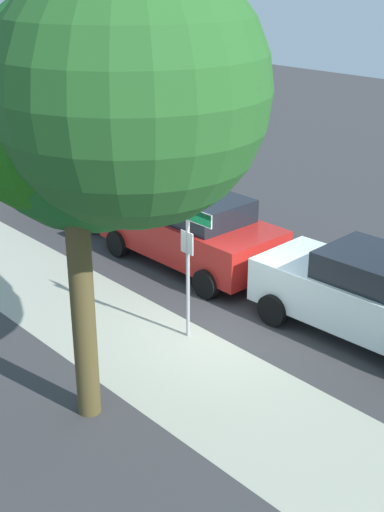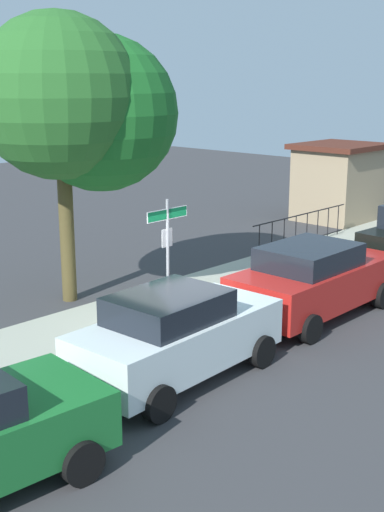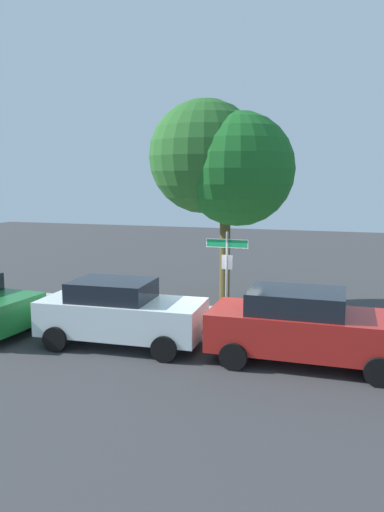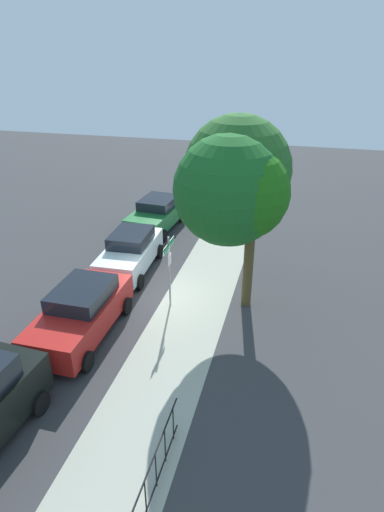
{
  "view_description": "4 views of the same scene",
  "coord_description": "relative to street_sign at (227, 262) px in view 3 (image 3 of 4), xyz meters",
  "views": [
    {
      "loc": [
        -8.34,
        8.15,
        6.57
      ],
      "look_at": [
        -0.27,
        0.83,
        1.96
      ],
      "focal_mm": 48.62,
      "sensor_mm": 36.0,
      "label": 1
    },
    {
      "loc": [
        -10.18,
        -10.34,
        5.41
      ],
      "look_at": [
        0.49,
        -0.2,
        1.58
      ],
      "focal_mm": 47.77,
      "sensor_mm": 36.0,
      "label": 2
    },
    {
      "loc": [
        3.73,
        -13.55,
        4.29
      ],
      "look_at": [
        -0.66,
        0.16,
        2.1
      ],
      "focal_mm": 35.16,
      "sensor_mm": 36.0,
      "label": 3
    },
    {
      "loc": [
        13.13,
        4.6,
        8.81
      ],
      "look_at": [
        0.46,
        1.29,
        2.24
      ],
      "focal_mm": 29.4,
      "sensor_mm": 36.0,
      "label": 4
    }
  ],
  "objects": [
    {
      "name": "car_red",
      "position": [
        2.48,
        -2.32,
        -1.03
      ],
      "size": [
        4.6,
        2.13,
        1.74
      ],
      "rotation": [
        0.0,
        0.0,
        0.01
      ],
      "color": "red",
      "rests_on": "ground_plane"
    },
    {
      "name": "sidewalk_strip",
      "position": [
        1.68,
        0.9,
        -1.91
      ],
      "size": [
        24.0,
        2.6,
        0.0
      ],
      "primitive_type": "cube",
      "color": "#A6A896",
      "rests_on": "ground_plane"
    },
    {
      "name": "ground_plane",
      "position": [
        -0.32,
        -0.4,
        -1.92
      ],
      "size": [
        60.0,
        60.0,
        0.0
      ],
      "primitive_type": "plane",
      "color": "#38383A"
    },
    {
      "name": "shade_tree",
      "position": [
        -0.59,
        2.18,
        2.86
      ],
      "size": [
        4.82,
        3.82,
        6.9
      ],
      "color": "#4F4324",
      "rests_on": "ground_plane"
    },
    {
      "name": "car_white",
      "position": [
        -2.23,
        -2.49,
        -1.04
      ],
      "size": [
        4.31,
        2.13,
        1.72
      ],
      "rotation": [
        0.0,
        0.0,
        0.05
      ],
      "color": "white",
      "rests_on": "ground_plane"
    },
    {
      "name": "street_sign",
      "position": [
        0.0,
        0.0,
        0.0
      ],
      "size": [
        1.24,
        0.07,
        2.81
      ],
      "color": "#9EA0A5",
      "rests_on": "ground_plane"
    }
  ]
}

